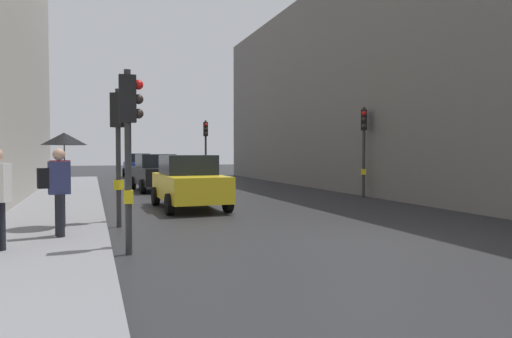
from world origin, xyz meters
The scene contains 12 objects.
ground_plane centered at (0.00, 0.00, 0.00)m, with size 120.00×120.00×0.00m, color #28282B.
sidewalk_kerb centered at (-6.57, 6.00, 0.08)m, with size 2.62×40.00×0.16m, color gray.
building_facade_right centered at (11.25, 11.78, 5.14)m, with size 12.00×32.01×10.28m, color slate.
traffic_light_mid_street centered at (4.94, 8.10, 2.55)m, with size 0.37×0.44×3.69m.
traffic_light_near_right centered at (-4.93, 3.43, 2.35)m, with size 0.44×0.38×3.41m.
traffic_light_far_median centered at (0.87, 18.92, 2.59)m, with size 0.25×0.44×3.76m.
traffic_light_near_left centered at (-4.93, 0.15, 2.30)m, with size 0.43×0.25×3.33m.
car_dark_suv centered at (-2.65, 14.34, 0.88)m, with size 2.26×4.32×1.76m.
car_yellow_taxi centered at (-2.56, 6.72, 0.88)m, with size 2.10×4.24×1.76m.
car_blue_van centered at (-2.37, 27.09, 0.88)m, with size 2.04×4.21×1.76m.
pedestrian_with_umbrella centered at (-6.19, 2.93, 1.84)m, with size 1.00×1.00×2.14m.
pedestrian_with_grey_backpack centered at (-6.24, 1.62, 1.16)m, with size 0.64×0.39×1.77m.
Camera 1 is at (-5.57, -8.55, 1.85)m, focal length 32.90 mm.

